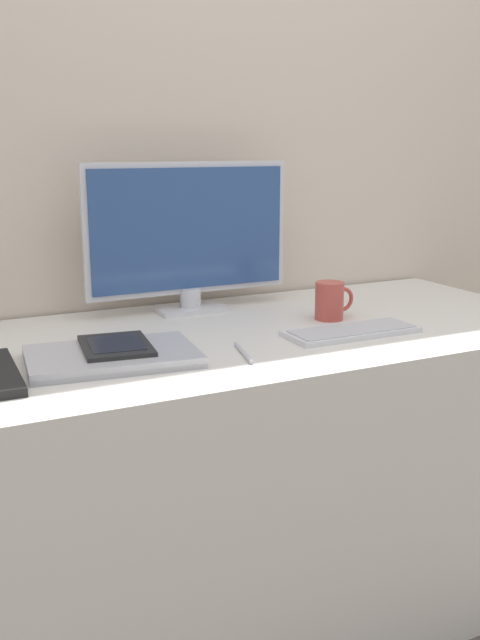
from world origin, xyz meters
name	(u,v)px	position (x,y,z in m)	size (l,w,h in m)	color
wall_back	(190,129)	(0.00, 0.58, 1.20)	(3.60, 0.05, 2.40)	beige
desk	(255,472)	(0.00, 0.18, 0.37)	(1.56, 0.72, 0.73)	silver
monitor	(189,235)	(-0.07, 0.43, 0.93)	(0.55, 0.11, 0.38)	silver
keyboard	(352,331)	(0.18, 0.05, 0.74)	(0.32, 0.12, 0.01)	silver
laptop	(112,356)	(-0.38, 0.08, 0.74)	(0.36, 0.25, 0.02)	#A3A3A8
ereader	(116,345)	(-0.36, 0.10, 0.76)	(0.16, 0.20, 0.01)	black
coffee_mug	(330,301)	(0.21, 0.19, 0.78)	(0.11, 0.07, 0.09)	#B7473D
pen	(243,353)	(-0.12, 0.01, 0.74)	(0.04, 0.14, 0.01)	silver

